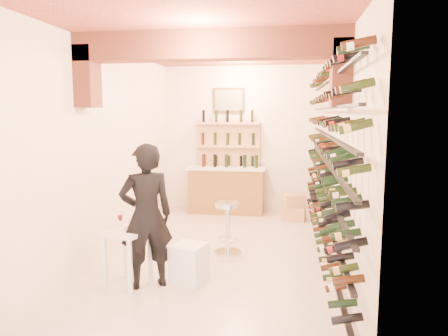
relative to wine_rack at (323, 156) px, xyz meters
name	(u,v)px	position (x,y,z in m)	size (l,w,h in m)	color
ground	(221,252)	(-1.53, 0.00, -1.55)	(6.00, 6.00, 0.00)	beige
room_shell	(218,108)	(-1.53, -0.26, 0.70)	(3.52, 6.02, 3.21)	white
wine_rack	(323,156)	(0.00, 0.00, 0.00)	(0.32, 5.70, 2.56)	black
back_counter	(227,189)	(-1.83, 2.65, -1.02)	(1.70, 0.62, 1.29)	olive
back_shelving	(228,159)	(-1.83, 2.89, -0.38)	(1.40, 0.31, 2.73)	tan
tasting_table	(127,240)	(-2.50, -1.44, -0.96)	(0.63, 0.63, 0.87)	white
white_stool	(189,263)	(-1.76, -1.23, -1.30)	(0.40, 0.40, 0.50)	white
person	(146,216)	(-2.25, -1.43, -0.64)	(0.66, 0.44, 1.82)	black
chrome_barstool	(228,224)	(-1.42, -0.04, -1.08)	(0.42, 0.42, 0.82)	silver
crate_lower	(294,213)	(-0.38, 2.20, -1.41)	(0.47, 0.33, 0.28)	tan
crate_upper	(294,201)	(-0.38, 2.20, -1.14)	(0.42, 0.29, 0.25)	tan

